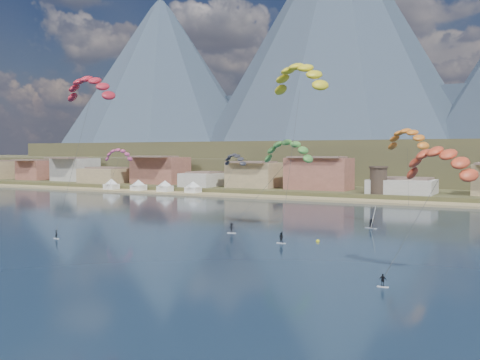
% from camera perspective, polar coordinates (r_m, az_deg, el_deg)
% --- Properties ---
extents(ground, '(2400.00, 2400.00, 0.00)m').
position_cam_1_polar(ground, '(77.12, -11.36, -8.55)').
color(ground, black).
rests_on(ground, ground).
extents(beach, '(2200.00, 12.00, 0.90)m').
position_cam_1_polar(beach, '(171.88, 11.67, -2.11)').
color(beach, tan).
rests_on(beach, ground).
extents(foothills, '(940.00, 210.00, 18.00)m').
position_cam_1_polar(foothills, '(292.01, 22.96, 1.53)').
color(foothills, brown).
rests_on(foothills, ground).
extents(town, '(400.00, 24.00, 12.00)m').
position_cam_1_polar(town, '(200.81, 1.98, 0.90)').
color(town, beige).
rests_on(town, ground).
extents(watchtower, '(5.82, 5.82, 8.60)m').
position_cam_1_polar(watchtower, '(177.86, 13.96, 0.01)').
color(watchtower, '#47382D').
rests_on(watchtower, ground).
extents(beach_tents, '(43.40, 6.40, 5.00)m').
position_cam_1_polar(beach_tents, '(206.37, -9.08, -0.28)').
color(beach_tents, white).
rests_on(beach_tents, ground).
extents(kitesurfer_red, '(10.95, 14.15, 31.09)m').
position_cam_1_polar(kitesurfer_red, '(112.15, -15.08, 9.39)').
color(kitesurfer_red, silver).
rests_on(kitesurfer_red, ground).
extents(kitesurfer_yellow, '(13.04, 16.08, 32.49)m').
position_cam_1_polar(kitesurfer_yellow, '(103.83, 6.13, 10.72)').
color(kitesurfer_yellow, silver).
rests_on(kitesurfer_yellow, ground).
extents(kitesurfer_orange, '(10.32, 12.69, 17.82)m').
position_cam_1_polar(kitesurfer_orange, '(71.81, 19.72, 2.10)').
color(kitesurfer_orange, silver).
rests_on(kitesurfer_orange, ground).
extents(kitesurfer_green, '(12.37, 14.25, 20.33)m').
position_cam_1_polar(kitesurfer_green, '(110.99, 4.86, 3.26)').
color(kitesurfer_green, silver).
rests_on(kitesurfer_green, ground).
extents(distant_kite_pink, '(8.47, 6.89, 17.63)m').
position_cam_1_polar(distant_kite_pink, '(158.42, -12.32, 2.75)').
color(distant_kite_pink, '#262626').
rests_on(distant_kite_pink, ground).
extents(distant_kite_dark, '(8.03, 6.44, 16.30)m').
position_cam_1_polar(distant_kite_dark, '(153.68, -0.52, 2.31)').
color(distant_kite_dark, '#262626').
rests_on(distant_kite_dark, ground).
extents(distant_kite_orange, '(10.34, 8.23, 21.45)m').
position_cam_1_polar(distant_kite_orange, '(118.02, 16.77, 4.37)').
color(distant_kite_orange, '#262626').
rests_on(distant_kite_orange, ground).
extents(windsurfer, '(2.54, 2.79, 4.32)m').
position_cam_1_polar(windsurfer, '(113.63, 13.33, -4.15)').
color(windsurfer, silver).
rests_on(windsurfer, ground).
extents(buoy, '(0.61, 0.61, 0.61)m').
position_cam_1_polar(buoy, '(95.62, 7.95, -6.21)').
color(buoy, yellow).
rests_on(buoy, ground).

